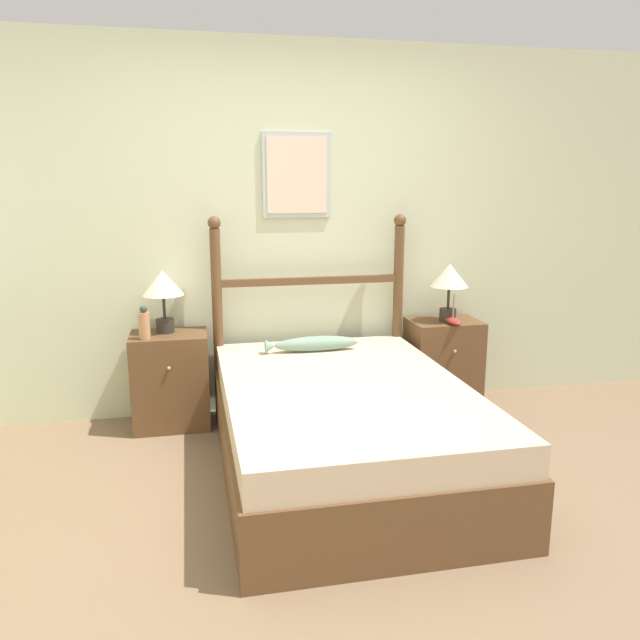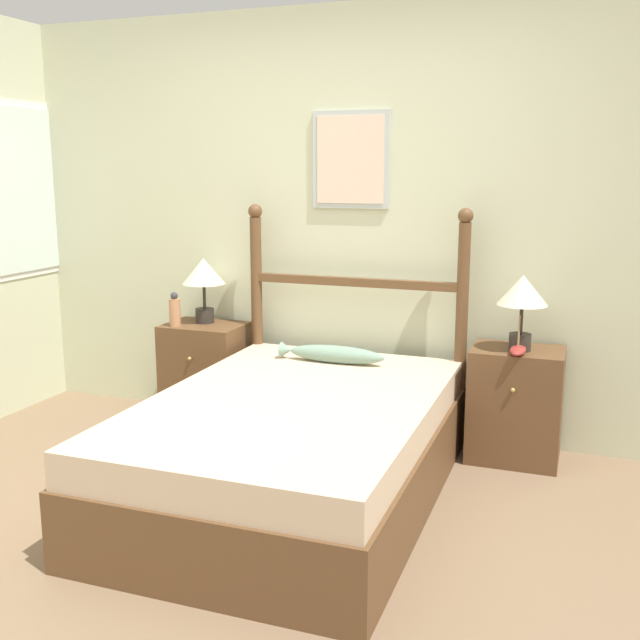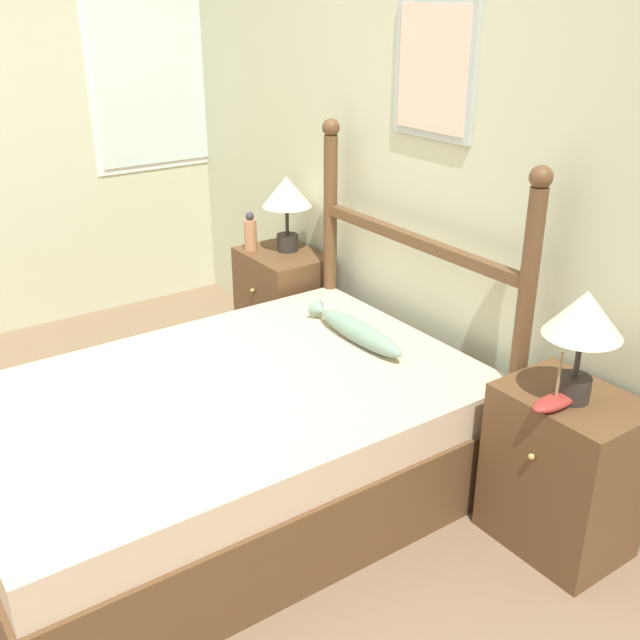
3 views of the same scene
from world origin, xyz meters
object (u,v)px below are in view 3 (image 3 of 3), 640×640
(nightstand_right, at_px, (563,471))
(table_lamp_right, at_px, (584,321))
(bottle, at_px, (250,233))
(nightstand_left, at_px, (284,306))
(table_lamp_left, at_px, (287,197))
(model_boat, at_px, (555,401))
(fish_pillow, at_px, (356,330))
(bed, at_px, (227,443))

(nightstand_right, height_order, table_lamp_right, table_lamp_right)
(bottle, bearing_deg, nightstand_left, 40.47)
(table_lamp_left, height_order, model_boat, table_lamp_left)
(bottle, relative_size, model_boat, 1.00)
(table_lamp_right, height_order, fish_pillow, table_lamp_right)
(bed, distance_m, model_boat, 1.31)
(nightstand_right, distance_m, table_lamp_right, 0.62)
(nightstand_right, height_order, model_boat, model_boat)
(table_lamp_left, relative_size, fish_pillow, 0.66)
(bed, xyz_separation_m, fish_pillow, (-0.04, 0.69, 0.31))
(bottle, height_order, fish_pillow, bottle)
(nightstand_left, height_order, bottle, bottle)
(nightstand_left, relative_size, bottle, 2.94)
(nightstand_right, bearing_deg, table_lamp_left, 178.66)
(bed, bearing_deg, table_lamp_right, 41.43)
(table_lamp_left, bearing_deg, nightstand_right, -1.34)
(bed, relative_size, nightstand_left, 3.18)
(table_lamp_right, relative_size, model_boat, 1.91)
(nightstand_left, distance_m, nightstand_right, 1.94)
(nightstand_left, xyz_separation_m, model_boat, (1.95, -0.12, 0.34))
(table_lamp_left, xyz_separation_m, model_boat, (1.97, -0.16, -0.28))
(bed, height_order, nightstand_left, nightstand_left)
(nightstand_right, height_order, fish_pillow, nightstand_right)
(bed, height_order, table_lamp_left, table_lamp_left)
(bed, bearing_deg, nightstand_left, 137.39)
(bed, bearing_deg, bottle, 145.11)
(nightstand_right, relative_size, table_lamp_left, 1.54)
(nightstand_left, bearing_deg, bottle, -139.53)
(table_lamp_right, distance_m, fish_pillow, 1.10)
(nightstand_left, xyz_separation_m, table_lamp_left, (-0.02, 0.05, 0.62))
(table_lamp_left, relative_size, model_boat, 1.91)
(table_lamp_right, bearing_deg, bed, -138.57)
(bed, xyz_separation_m, bottle, (-1.11, 0.77, 0.48))
(nightstand_left, relative_size, model_boat, 2.95)
(fish_pillow, bearing_deg, bottle, 175.52)
(bottle, bearing_deg, nightstand_right, 3.27)
(bed, relative_size, fish_pillow, 3.25)
(fish_pillow, bearing_deg, table_lamp_left, 165.35)
(table_lamp_left, height_order, table_lamp_right, same)
(bed, height_order, bottle, bottle)
(model_boat, bearing_deg, nightstand_right, 94.11)
(table_lamp_right, bearing_deg, bottle, -177.52)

